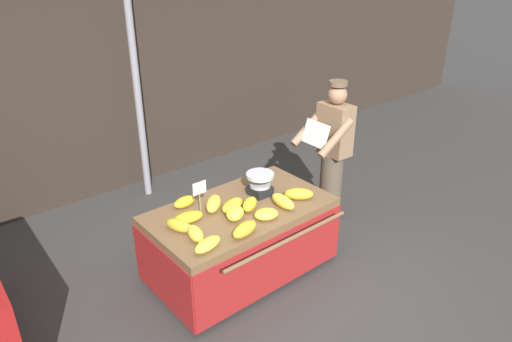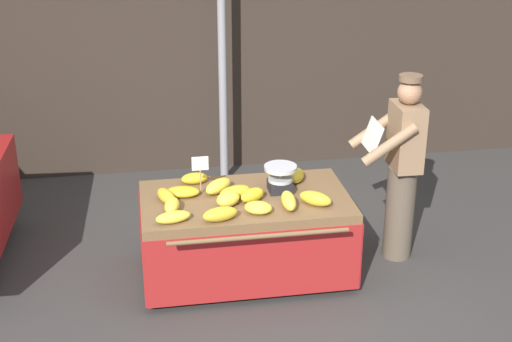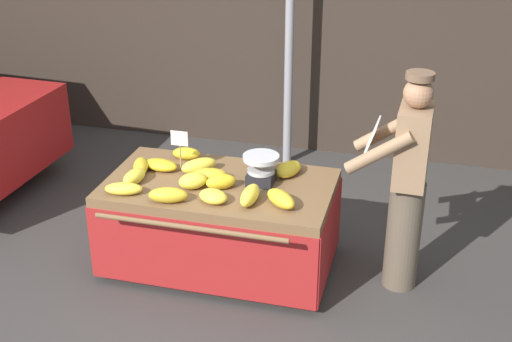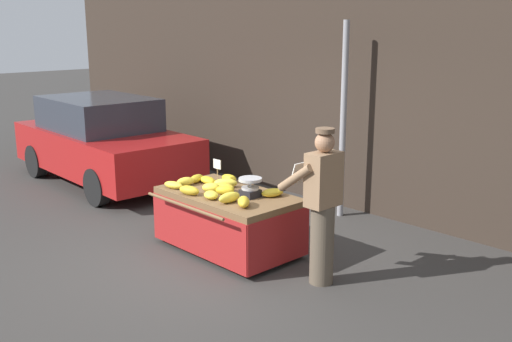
# 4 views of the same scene
# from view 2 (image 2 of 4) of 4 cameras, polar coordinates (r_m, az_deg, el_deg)

# --- Properties ---
(ground_plane) EXTENTS (60.00, 60.00, 0.00)m
(ground_plane) POSITION_cam_2_polar(r_m,az_deg,el_deg) (6.11, 0.05, -10.26)
(ground_plane) COLOR #383533
(street_pole) EXTENTS (0.09, 0.09, 2.82)m
(street_pole) POSITION_cam_2_polar(r_m,az_deg,el_deg) (7.92, -2.65, 8.76)
(street_pole) COLOR gray
(street_pole) RESTS_ON ground
(banana_cart) EXTENTS (1.78, 1.20, 0.75)m
(banana_cart) POSITION_cam_2_polar(r_m,az_deg,el_deg) (6.23, -0.83, -3.79)
(banana_cart) COLOR brown
(banana_cart) RESTS_ON ground
(weighing_scale) EXTENTS (0.28, 0.28, 0.23)m
(weighing_scale) POSITION_cam_2_polar(r_m,az_deg,el_deg) (6.22, 1.92, -0.58)
(weighing_scale) COLOR black
(weighing_scale) RESTS_ON banana_cart
(price_sign) EXTENTS (0.14, 0.01, 0.34)m
(price_sign) POSITION_cam_2_polar(r_m,az_deg,el_deg) (6.13, -4.39, 0.31)
(price_sign) COLOR #997A51
(price_sign) RESTS_ON banana_cart
(banana_bunch_0) EXTENTS (0.31, 0.19, 0.09)m
(banana_bunch_0) POSITION_cam_2_polar(r_m,az_deg,el_deg) (6.17, -5.78, -1.64)
(banana_bunch_0) COLOR gold
(banana_bunch_0) RESTS_ON banana_cart
(banana_bunch_1) EXTENTS (0.20, 0.29, 0.10)m
(banana_bunch_1) POSITION_cam_2_polar(r_m,az_deg,el_deg) (6.09, -7.04, -1.95)
(banana_bunch_1) COLOR gold
(banana_bunch_1) RESTS_ON banana_cart
(banana_bunch_2) EXTENTS (0.24, 0.32, 0.10)m
(banana_bunch_2) POSITION_cam_2_polar(r_m,az_deg,el_deg) (6.46, 3.05, -0.34)
(banana_bunch_2) COLOR gold
(banana_bunch_2) RESTS_ON banana_cart
(banana_bunch_3) EXTENTS (0.12, 0.30, 0.12)m
(banana_bunch_3) POSITION_cam_2_polar(r_m,az_deg,el_deg) (5.94, 2.57, -2.34)
(banana_bunch_3) COLOR yellow
(banana_bunch_3) RESTS_ON banana_cart
(banana_bunch_4) EXTENTS (0.30, 0.19, 0.09)m
(banana_bunch_4) POSITION_cam_2_polar(r_m,az_deg,el_deg) (5.74, -6.50, -3.60)
(banana_bunch_4) COLOR yellow
(banana_bunch_4) RESTS_ON banana_cart
(banana_bunch_5) EXTENTS (0.27, 0.24, 0.10)m
(banana_bunch_5) POSITION_cam_2_polar(r_m,az_deg,el_deg) (5.85, 0.18, -2.89)
(banana_bunch_5) COLOR yellow
(banana_bunch_5) RESTS_ON banana_cart
(banana_bunch_6) EXTENTS (0.31, 0.19, 0.11)m
(banana_bunch_6) POSITION_cam_2_polar(r_m,az_deg,el_deg) (5.74, -2.82, -3.39)
(banana_bunch_6) COLOR gold
(banana_bunch_6) RESTS_ON banana_cart
(banana_bunch_7) EXTENTS (0.31, 0.30, 0.12)m
(banana_bunch_7) POSITION_cam_2_polar(r_m,az_deg,el_deg) (6.22, -2.96, -1.18)
(banana_bunch_7) COLOR yellow
(banana_bunch_7) RESTS_ON banana_cart
(banana_bunch_8) EXTENTS (0.31, 0.22, 0.11)m
(banana_bunch_8) POSITION_cam_2_polar(r_m,az_deg,el_deg) (6.12, -1.63, -1.65)
(banana_bunch_8) COLOR gold
(banana_bunch_8) RESTS_ON banana_cart
(banana_bunch_9) EXTENTS (0.30, 0.29, 0.11)m
(banana_bunch_9) POSITION_cam_2_polar(r_m,az_deg,el_deg) (6.01, 4.67, -2.16)
(banana_bunch_9) COLOR gold
(banana_bunch_9) RESTS_ON banana_cart
(banana_bunch_10) EXTENTS (0.24, 0.14, 0.10)m
(banana_bunch_10) POSITION_cam_2_polar(r_m,az_deg,el_deg) (6.41, -4.84, -0.58)
(banana_bunch_10) COLOR gold
(banana_bunch_10) RESTS_ON banana_cart
(banana_bunch_11) EXTENTS (0.16, 0.26, 0.11)m
(banana_bunch_11) POSITION_cam_2_polar(r_m,az_deg,el_deg) (5.91, -6.59, -2.71)
(banana_bunch_11) COLOR yellow
(banana_bunch_11) RESTS_ON banana_cart
(banana_bunch_12) EXTENTS (0.27, 0.27, 0.12)m
(banana_bunch_12) POSITION_cam_2_polar(r_m,az_deg,el_deg) (5.98, -2.20, -2.19)
(banana_bunch_12) COLOR yellow
(banana_bunch_12) RESTS_ON banana_cart
(banana_bunch_13) EXTENTS (0.26, 0.22, 0.12)m
(banana_bunch_13) POSITION_cam_2_polar(r_m,az_deg,el_deg) (6.05, -0.28, -1.90)
(banana_bunch_13) COLOR gold
(banana_bunch_13) RESTS_ON banana_cart
(vendor_person) EXTENTS (0.59, 0.52, 1.71)m
(vendor_person) POSITION_cam_2_polar(r_m,az_deg,el_deg) (6.53, 11.32, 0.24)
(vendor_person) COLOR brown
(vendor_person) RESTS_ON ground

